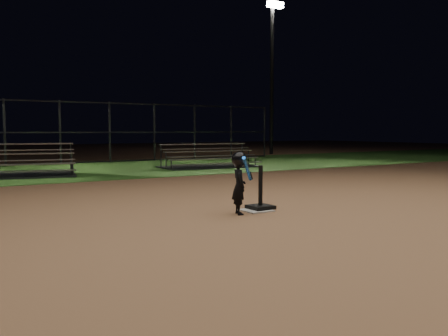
% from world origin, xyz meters
% --- Properties ---
extents(ground, '(80.00, 80.00, 0.00)m').
position_xyz_m(ground, '(0.00, 0.00, 0.00)').
color(ground, '#9A6A46').
rests_on(ground, ground).
extents(grass_strip, '(60.00, 8.00, 0.01)m').
position_xyz_m(grass_strip, '(0.00, 10.00, 0.01)').
color(grass_strip, '#2A561B').
rests_on(grass_strip, ground).
extents(home_plate, '(0.45, 0.45, 0.02)m').
position_xyz_m(home_plate, '(0.00, 0.00, 0.01)').
color(home_plate, beige).
rests_on(home_plate, ground).
extents(batting_tee, '(0.38, 0.38, 0.73)m').
position_xyz_m(batting_tee, '(0.11, 0.04, 0.15)').
color(batting_tee, black).
rests_on(batting_tee, home_plate).
extents(child_batter, '(0.46, 0.55, 1.00)m').
position_xyz_m(child_batter, '(-0.41, -0.11, 0.53)').
color(child_batter, black).
rests_on(child_batter, ground).
extents(bleacher_left, '(4.17, 2.64, 0.95)m').
position_xyz_m(bleacher_left, '(-2.67, 8.55, 0.20)').
color(bleacher_left, '#A4A4A9').
rests_on(bleacher_left, ground).
extents(bleacher_right, '(3.55, 1.91, 0.84)m').
position_xyz_m(bleacher_right, '(4.09, 8.44, 0.17)').
color(bleacher_right, '#A2A3A7').
rests_on(bleacher_right, ground).
extents(backstop_fence, '(20.08, 0.08, 2.50)m').
position_xyz_m(backstop_fence, '(0.00, 13.00, 1.25)').
color(backstop_fence, '#38383D').
rests_on(backstop_fence, ground).
extents(light_pole_right, '(0.90, 0.53, 8.30)m').
position_xyz_m(light_pole_right, '(12.00, 14.94, 4.95)').
color(light_pole_right, '#2D2D30').
rests_on(light_pole_right, ground).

